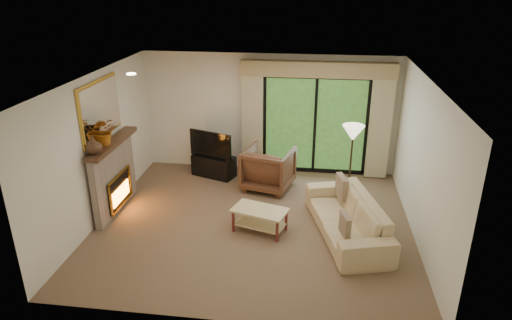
# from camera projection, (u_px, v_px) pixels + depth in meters

# --- Properties ---
(floor) EXTENTS (5.50, 5.50, 0.00)m
(floor) POSITION_uv_depth(u_px,v_px,m) (254.00, 223.00, 8.14)
(floor) COLOR brown
(floor) RESTS_ON ground
(ceiling) EXTENTS (5.50, 5.50, 0.00)m
(ceiling) POSITION_uv_depth(u_px,v_px,m) (253.00, 79.00, 7.15)
(ceiling) COLOR silver
(ceiling) RESTS_ON ground
(wall_back) EXTENTS (5.00, 0.00, 5.00)m
(wall_back) POSITION_uv_depth(u_px,v_px,m) (269.00, 114.00, 9.94)
(wall_back) COLOR white
(wall_back) RESTS_ON ground
(wall_front) EXTENTS (5.00, 0.00, 5.00)m
(wall_front) POSITION_uv_depth(u_px,v_px,m) (225.00, 234.00, 5.35)
(wall_front) COLOR white
(wall_front) RESTS_ON ground
(wall_left) EXTENTS (0.00, 5.00, 5.00)m
(wall_left) POSITION_uv_depth(u_px,v_px,m) (98.00, 148.00, 7.98)
(wall_left) COLOR white
(wall_left) RESTS_ON ground
(wall_right) EXTENTS (0.00, 5.00, 5.00)m
(wall_right) POSITION_uv_depth(u_px,v_px,m) (423.00, 164.00, 7.31)
(wall_right) COLOR white
(wall_right) RESTS_ON ground
(fireplace) EXTENTS (0.24, 1.70, 1.37)m
(fireplace) POSITION_uv_depth(u_px,v_px,m) (114.00, 176.00, 8.39)
(fireplace) COLOR gray
(fireplace) RESTS_ON floor
(mirror) EXTENTS (0.07, 1.45, 1.02)m
(mirror) POSITION_uv_depth(u_px,v_px,m) (101.00, 109.00, 7.92)
(mirror) COLOR gold
(mirror) RESTS_ON wall_left
(sliding_door) EXTENTS (2.26, 0.10, 2.16)m
(sliding_door) POSITION_uv_depth(u_px,v_px,m) (315.00, 125.00, 9.85)
(sliding_door) COLOR black
(sliding_door) RESTS_ON floor
(curtain_left) EXTENTS (0.45, 0.18, 2.35)m
(curtain_left) POSITION_uv_depth(u_px,v_px,m) (252.00, 120.00, 9.87)
(curtain_left) COLOR #BEB189
(curtain_left) RESTS_ON floor
(curtain_right) EXTENTS (0.45, 0.18, 2.35)m
(curtain_right) POSITION_uv_depth(u_px,v_px,m) (380.00, 125.00, 9.54)
(curtain_right) COLOR #BEB189
(curtain_right) RESTS_ON floor
(cornice) EXTENTS (3.20, 0.24, 0.32)m
(cornice) POSITION_uv_depth(u_px,v_px,m) (318.00, 69.00, 9.30)
(cornice) COLOR tan
(cornice) RESTS_ON wall_back
(media_console) EXTENTS (1.01, 0.71, 0.46)m
(media_console) POSITION_uv_depth(u_px,v_px,m) (214.00, 166.00, 9.98)
(media_console) COLOR black
(media_console) RESTS_ON floor
(tv) EXTENTS (0.99, 0.47, 0.58)m
(tv) POSITION_uv_depth(u_px,v_px,m) (213.00, 143.00, 9.78)
(tv) COLOR black
(tv) RESTS_ON media_console
(armchair) EXTENTS (1.13, 1.15, 0.87)m
(armchair) POSITION_uv_depth(u_px,v_px,m) (268.00, 169.00, 9.33)
(armchair) COLOR brown
(armchair) RESTS_ON floor
(sofa) EXTENTS (1.45, 2.43, 0.67)m
(sofa) POSITION_uv_depth(u_px,v_px,m) (347.00, 217.00, 7.69)
(sofa) COLOR #CCB283
(sofa) RESTS_ON floor
(pillow_near) EXTENTS (0.17, 0.35, 0.34)m
(pillow_near) POSITION_uv_depth(u_px,v_px,m) (345.00, 225.00, 7.01)
(pillow_near) COLOR #552D24
(pillow_near) RESTS_ON sofa
(pillow_far) EXTENTS (0.22, 0.43, 0.42)m
(pillow_far) POSITION_uv_depth(u_px,v_px,m) (342.00, 187.00, 8.21)
(pillow_far) COLOR #552D24
(pillow_far) RESTS_ON sofa
(coffee_table) EXTENTS (1.03, 0.75, 0.41)m
(coffee_table) POSITION_uv_depth(u_px,v_px,m) (260.00, 220.00, 7.83)
(coffee_table) COLOR beige
(coffee_table) RESTS_ON floor
(floor_lamp) EXTENTS (0.46, 0.46, 1.54)m
(floor_lamp) POSITION_uv_depth(u_px,v_px,m) (350.00, 164.00, 8.69)
(floor_lamp) COLOR beige
(floor_lamp) RESTS_ON floor
(vase) EXTENTS (0.34, 0.34, 0.29)m
(vase) POSITION_uv_depth(u_px,v_px,m) (93.00, 145.00, 7.50)
(vase) COLOR #452D1D
(vase) RESTS_ON fireplace
(branches) EXTENTS (0.54, 0.50, 0.50)m
(branches) POSITION_uv_depth(u_px,v_px,m) (104.00, 131.00, 7.85)
(branches) COLOR #9A5311
(branches) RESTS_ON fireplace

